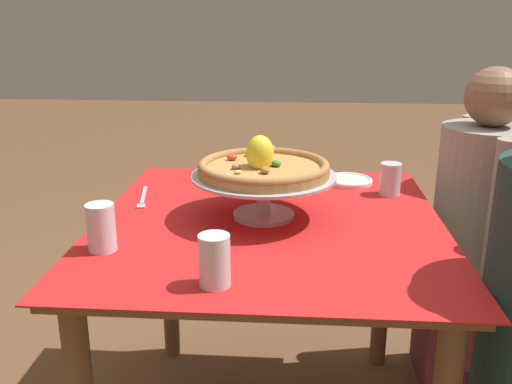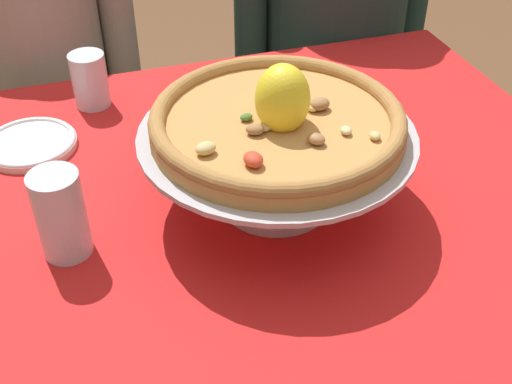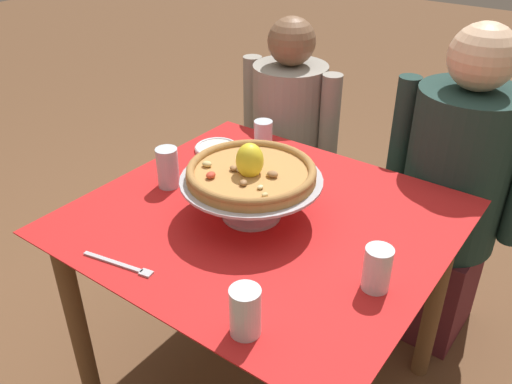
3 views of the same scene
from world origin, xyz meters
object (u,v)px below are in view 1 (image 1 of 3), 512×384
object	(u,v)px
side_plate	(349,180)
water_glass_front_right	(101,231)
water_glass_side_right	(215,264)
pizza_stand	(264,185)
water_glass_back_left	(390,181)
pizza	(263,167)
dinner_fork	(143,198)
water_glass_side_left	(264,168)
diner_left	(476,245)

from	to	relation	value
side_plate	water_glass_front_right	bearing A→B (deg)	-46.27
water_glass_front_right	side_plate	distance (m)	0.90
water_glass_front_right	water_glass_side_right	size ratio (longest dim) A/B	1.03
pizza_stand	water_glass_back_left	bearing A→B (deg)	121.14
pizza	water_glass_back_left	bearing A→B (deg)	121.07
pizza	dinner_fork	xyz separation A→B (m)	(-0.13, -0.38, -0.15)
water_glass_side_left	diner_left	xyz separation A→B (m)	(-0.02, 0.73, -0.26)
water_glass_front_right	side_plate	world-z (taller)	water_glass_front_right
water_glass_back_left	dinner_fork	size ratio (longest dim) A/B	0.49
water_glass_back_left	water_glass_front_right	world-z (taller)	water_glass_front_right
water_glass_front_right	pizza_stand	bearing A→B (deg)	124.91
water_glass_front_right	water_glass_side_right	bearing A→B (deg)	61.22
diner_left	water_glass_front_right	bearing A→B (deg)	-61.36
water_glass_side_right	water_glass_back_left	bearing A→B (deg)	144.93
pizza_stand	water_glass_side_right	world-z (taller)	pizza_stand
water_glass_back_left	side_plate	xyz separation A→B (m)	(-0.12, -0.12, -0.04)
pizza	water_glass_back_left	world-z (taller)	pizza
pizza	dinner_fork	bearing A→B (deg)	-108.67
pizza_stand	pizza	xyz separation A→B (m)	(0.00, -0.00, 0.05)
water_glass_side_right	diner_left	world-z (taller)	diner_left
pizza_stand	diner_left	xyz separation A→B (m)	(-0.33, 0.71, -0.30)
side_plate	diner_left	world-z (taller)	diner_left
pizza	water_glass_side_left	xyz separation A→B (m)	(-0.32, -0.02, -0.09)
side_plate	diner_left	bearing A→B (deg)	86.82
pizza	side_plate	size ratio (longest dim) A/B	2.30
water_glass_back_left	diner_left	bearing A→B (deg)	106.67
side_plate	water_glass_side_left	bearing A→B (deg)	-82.11
pizza	side_plate	xyz separation A→B (m)	(-0.36, 0.27, -0.14)
water_glass_side_left	water_glass_back_left	bearing A→B (deg)	78.56
dinner_fork	diner_left	world-z (taller)	diner_left
dinner_fork	diner_left	bearing A→B (deg)	100.44
pizza_stand	diner_left	distance (m)	0.84
water_glass_side_left	water_glass_side_right	distance (m)	0.75
water_glass_side_right	diner_left	distance (m)	1.13
dinner_fork	water_glass_side_left	bearing A→B (deg)	116.91
water_glass_back_left	water_glass_side_right	world-z (taller)	water_glass_side_right
diner_left	pizza	bearing A→B (deg)	-65.07
water_glass_back_left	dinner_fork	bearing A→B (deg)	-82.26
water_glass_side_left	dinner_fork	bearing A→B (deg)	-63.09
pizza	dinner_fork	world-z (taller)	pizza
water_glass_side_left	diner_left	size ratio (longest dim) A/B	0.12
water_glass_back_left	diner_left	xyz separation A→B (m)	(-0.10, 0.32, -0.25)
pizza_stand	diner_left	bearing A→B (deg)	114.96
pizza	diner_left	size ratio (longest dim) A/B	0.32
water_glass_side_left	water_glass_back_left	distance (m)	0.41
pizza_stand	pizza	distance (m)	0.05
water_glass_side_right	pizza_stand	bearing A→B (deg)	169.70
water_glass_back_left	water_glass_side_right	bearing A→B (deg)	-35.07
pizza	diner_left	xyz separation A→B (m)	(-0.33, 0.72, -0.36)
water_glass_front_right	dinner_fork	bearing A→B (deg)	-179.10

